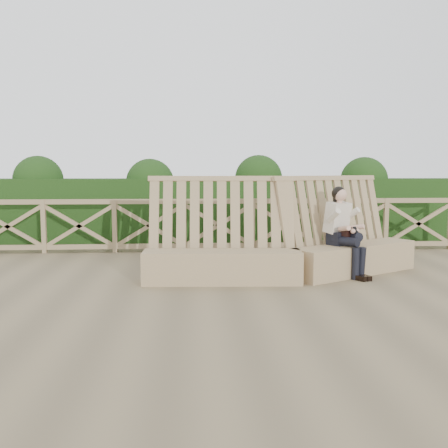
{
  "coord_description": "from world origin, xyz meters",
  "views": [
    {
      "loc": [
        -0.56,
        -6.82,
        1.66
      ],
      "look_at": [
        -0.09,
        0.4,
        0.9
      ],
      "focal_mm": 40.0,
      "sensor_mm": 36.0,
      "label": 1
    }
  ],
  "objects": [
    {
      "name": "woman",
      "position": [
        1.86,
        0.94,
        0.78
      ],
      "size": [
        0.65,
        0.87,
        1.43
      ],
      "rotation": [
        0.0,
        0.0,
        0.57
      ],
      "color": "black",
      "rests_on": "ground"
    },
    {
      "name": "hedge",
      "position": [
        0.0,
        4.7,
        0.75
      ],
      "size": [
        12.0,
        1.2,
        1.5
      ],
      "primitive_type": "cube",
      "color": "black",
      "rests_on": "ground"
    },
    {
      "name": "guardrail",
      "position": [
        0.0,
        3.5,
        0.55
      ],
      "size": [
        10.1,
        0.09,
        1.1
      ],
      "color": "#886E4F",
      "rests_on": "ground"
    },
    {
      "name": "ground",
      "position": [
        0.0,
        0.0,
        0.0
      ],
      "size": [
        60.0,
        60.0,
        0.0
      ],
      "primitive_type": "plane",
      "color": "brown",
      "rests_on": "ground"
    },
    {
      "name": "bench",
      "position": [
        0.98,
        0.86,
        0.41
      ],
      "size": [
        4.53,
        1.85,
        1.62
      ],
      "rotation": [
        0.0,
        0.0,
        0.22
      ],
      "color": "#917B53",
      "rests_on": "ground"
    }
  ]
}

